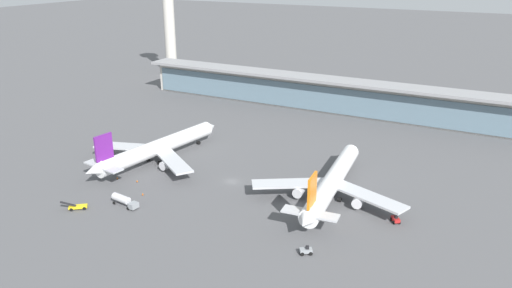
% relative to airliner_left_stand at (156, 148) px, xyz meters
% --- Properties ---
extents(ground_plane, '(1200.00, 1200.00, 0.00)m').
position_rel_airliner_left_stand_xyz_m(ground_plane, '(30.24, -2.21, -4.80)').
color(ground_plane, '#515154').
extents(airliner_left_stand, '(43.54, 57.12, 15.23)m').
position_rel_airliner_left_stand_xyz_m(airliner_left_stand, '(0.00, 0.00, 0.00)').
color(airliner_left_stand, white).
rests_on(airliner_left_stand, ground).
extents(airliner_centre_stand, '(43.82, 57.23, 15.23)m').
position_rel_airliner_left_stand_xyz_m(airliner_centre_stand, '(60.55, 1.27, 0.00)').
color(airliner_centre_stand, white).
rests_on(airliner_centre_stand, ground).
extents(service_truck_near_nose_red, '(3.02, 3.32, 2.05)m').
position_rel_airliner_left_stand_xyz_m(service_truck_near_nose_red, '(79.98, -4.38, -3.92)').
color(service_truck_near_nose_red, '#B21E1E').
rests_on(service_truck_near_nose_red, ground).
extents(service_truck_under_wing_yellow, '(6.10, 5.38, 2.70)m').
position_rel_airliner_left_stand_xyz_m(service_truck_under_wing_yellow, '(2.28, -37.07, -3.99)').
color(service_truck_under_wing_yellow, yellow).
rests_on(service_truck_under_wing_yellow, ground).
extents(service_truck_mid_apron_grey, '(8.82, 3.48, 2.95)m').
position_rel_airliner_left_stand_xyz_m(service_truck_mid_apron_grey, '(12.11, -29.61, -3.09)').
color(service_truck_mid_apron_grey, gray).
rests_on(service_truck_mid_apron_grey, ground).
extents(service_truck_by_tail_grey, '(3.33, 3.00, 2.05)m').
position_rel_airliner_left_stand_xyz_m(service_truck_by_tail_grey, '(65.20, -28.62, -3.92)').
color(service_truck_by_tail_grey, gray).
rests_on(service_truck_by_tail_grey, ground).
extents(terminal_building, '(183.60, 12.80, 15.20)m').
position_rel_airliner_left_stand_xyz_m(terminal_building, '(30.24, 82.65, 3.07)').
color(terminal_building, beige).
rests_on(terminal_building, ground).
extents(control_tower, '(12.00, 12.00, 59.19)m').
position_rel_airliner_left_stand_xyz_m(control_tower, '(-80.69, 116.52, 27.63)').
color(control_tower, beige).
rests_on(control_tower, ground).
extents(safety_cone_alpha, '(0.62, 0.62, 0.70)m').
position_rel_airliner_left_stand_xyz_m(safety_cone_alpha, '(4.92, -15.89, -4.48)').
color(safety_cone_alpha, orange).
rests_on(safety_cone_alpha, ground).
extents(safety_cone_bravo, '(0.62, 0.62, 0.70)m').
position_rel_airliner_left_stand_xyz_m(safety_cone_bravo, '(12.29, -22.12, -4.48)').
color(safety_cone_bravo, orange).
rests_on(safety_cone_bravo, ground).
extents(safety_cone_charlie, '(0.62, 0.62, 0.70)m').
position_rel_airliner_left_stand_xyz_m(safety_cone_charlie, '(-1.97, -16.99, -4.48)').
color(safety_cone_charlie, orange).
rests_on(safety_cone_charlie, ground).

